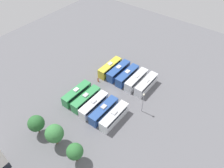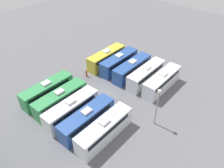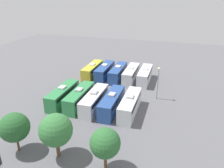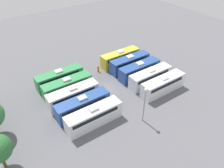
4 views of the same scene
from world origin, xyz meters
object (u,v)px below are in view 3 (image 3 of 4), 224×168
object	(u,v)px
bus_5	(130,104)
light_pole	(158,78)
bus_8	(80,97)
worker_person	(83,82)
bus_1	(131,74)
bus_3	(105,71)
bus_6	(112,102)
bus_4	(93,70)
tree_0	(105,143)
bus_7	(94,100)
tree_2	(15,127)
bus_0	(145,75)
tree_1	(56,130)
bus_2	(118,73)
bus_9	(63,95)

from	to	relation	value
bus_5	light_pole	distance (m)	9.17
bus_8	worker_person	distance (m)	10.15
bus_1	bus_3	xyz separation A→B (m)	(7.22, -0.10, 0.00)
bus_6	bus_8	xyz separation A→B (m)	(6.92, -0.22, 0.00)
bus_1	bus_4	bearing A→B (deg)	1.35
bus_5	bus_8	xyz separation A→B (m)	(10.46, -0.05, 0.00)
bus_1	bus_4	size ratio (longest dim) A/B	1.00
tree_0	bus_8	bearing A→B (deg)	-54.78
bus_1	bus_7	distance (m)	16.96
bus_8	tree_2	bearing A→B (deg)	79.67
bus_0	light_pole	distance (m)	10.21
tree_2	tree_1	bearing A→B (deg)	-173.82
bus_2	tree_1	size ratio (longest dim) A/B	1.54
bus_3	tree_1	world-z (taller)	tree_1
bus_4	bus_7	world-z (taller)	same
bus_4	light_pole	distance (m)	20.32
bus_2	tree_1	bearing A→B (deg)	89.67
bus_8	worker_person	bearing A→B (deg)	-69.97
bus_1	bus_3	bearing A→B (deg)	-0.83
bus_0	tree_0	xyz separation A→B (m)	(0.15, 31.24, 2.23)
bus_1	bus_7	bearing A→B (deg)	77.29
worker_person	tree_2	size ratio (longest dim) A/B	0.27
bus_9	worker_person	bearing A→B (deg)	-91.75
bus_4	light_pole	bearing A→B (deg)	155.08
bus_6	tree_0	world-z (taller)	tree_0
bus_6	worker_person	distance (m)	14.25
bus_3	bus_4	distance (m)	3.38
bus_5	tree_1	distance (m)	16.36
bus_1	worker_person	xyz separation A→B (m)	(10.54, 6.69, -1.03)
bus_1	tree_2	distance (m)	33.03
bus_9	bus_5	bearing A→B (deg)	-179.95
bus_4	bus_8	distance (m)	16.31
worker_person	tree_2	world-z (taller)	tree_2
bus_3	bus_6	xyz separation A→B (m)	(-7.06, 16.51, 0.00)
bus_2	tree_0	size ratio (longest dim) A/B	1.69
bus_7	bus_9	size ratio (longest dim) A/B	1.00
bus_5	tree_2	xyz separation A→B (m)	(13.24, 15.22, 2.17)
bus_3	bus_9	distance (m)	16.74
bus_3	tree_0	bearing A→B (deg)	108.88
bus_2	worker_person	xyz separation A→B (m)	(7.04, 6.62, -1.03)
bus_6	bus_8	bearing A→B (deg)	-1.84
bus_4	bus_7	bearing A→B (deg)	112.81
bus_9	tree_1	bearing A→B (deg)	116.19
bus_0	tree_2	bearing A→B (deg)	66.92
bus_3	worker_person	bearing A→B (deg)	63.96
bus_0	worker_person	distance (m)	15.74
bus_4	light_pole	size ratio (longest dim) A/B	1.43
tree_1	bus_4	bearing A→B (deg)	-77.26
bus_3	light_pole	bearing A→B (deg)	149.30
tree_1	bus_2	bearing A→B (deg)	-90.33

